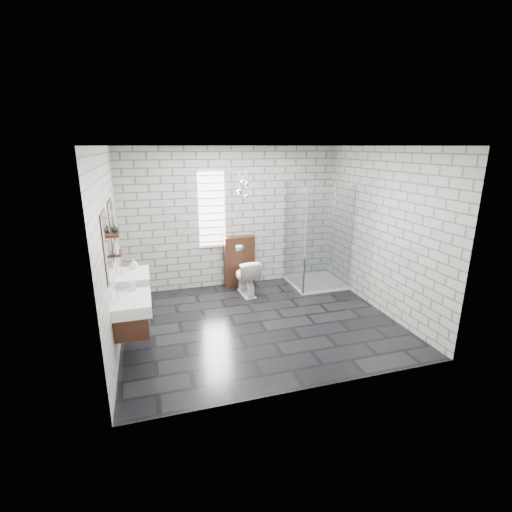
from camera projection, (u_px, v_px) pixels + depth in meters
name	position (u px, v px, depth m)	size (l,w,h in m)	color
floor	(259.00, 322.00, 5.94)	(4.20, 3.60, 0.02)	black
ceiling	(260.00, 145.00, 5.16)	(4.20, 3.60, 0.02)	white
wall_back	(232.00, 218.00, 7.21)	(4.20, 0.02, 2.70)	#A7A8A2
wall_front	(311.00, 280.00, 3.89)	(4.20, 0.02, 2.70)	#A7A8A2
wall_left	(110.00, 251.00, 4.97)	(0.02, 3.60, 2.70)	#A7A8A2
wall_right	(381.00, 231.00, 6.13)	(0.02, 3.60, 2.70)	#A7A8A2
vanity_left	(129.00, 305.00, 4.70)	(0.47, 0.70, 1.57)	#3A1E12
vanity_right	(131.00, 279.00, 5.63)	(0.47, 0.70, 1.57)	#3A1E12
shelf_lower	(116.00, 253.00, 4.95)	(0.14, 0.30, 0.03)	#3A1E12
shelf_upper	(114.00, 234.00, 4.88)	(0.14, 0.30, 0.03)	#3A1E12
window	(212.00, 209.00, 7.02)	(0.56, 0.05, 1.48)	white
cistern_panel	(239.00, 261.00, 7.38)	(0.60, 0.20, 1.00)	#3A1E12
flush_plate	(240.00, 248.00, 7.20)	(0.18, 0.01, 0.12)	silver
shower_enclosure	(314.00, 262.00, 7.29)	(1.00, 1.00, 2.03)	white
pendant_cluster	(243.00, 188.00, 6.65)	(0.27, 0.26, 0.90)	silver
toilet	(246.00, 277.00, 6.94)	(0.38, 0.67, 0.69)	white
soap_bottle_a	(132.00, 284.00, 4.92)	(0.08, 0.08, 0.17)	#B2B2B2
soap_bottle_b	(134.00, 264.00, 5.81)	(0.13, 0.13, 0.16)	#B2B2B2
soap_bottle_c	(116.00, 247.00, 4.83)	(0.07, 0.07, 0.19)	#B2B2B2
vase	(115.00, 228.00, 4.93)	(0.10, 0.10, 0.11)	#B2B2B2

